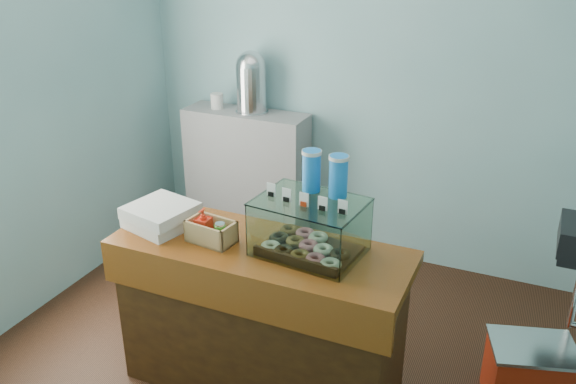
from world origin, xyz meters
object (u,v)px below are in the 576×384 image
at_px(display_case, 312,221).
at_px(coffee_urn, 251,80).
at_px(counter, 261,317).
at_px(red_cooler, 528,375).

xyz_separation_m(display_case, coffee_urn, (-1.11, 1.51, 0.28)).
relative_size(counter, display_case, 2.82).
height_order(coffee_urn, red_cooler, coffee_urn).
bearing_deg(coffee_urn, display_case, -53.74).
bearing_deg(display_case, red_cooler, 23.39).
bearing_deg(counter, red_cooler, 17.34).
bearing_deg(counter, display_case, 16.58).
relative_size(display_case, red_cooler, 1.09).
height_order(counter, coffee_urn, coffee_urn).
distance_m(coffee_urn, red_cooler, 2.78).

